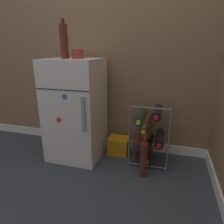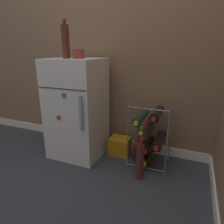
# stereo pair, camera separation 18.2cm
# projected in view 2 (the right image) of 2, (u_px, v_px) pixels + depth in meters

# --- Properties ---
(ground_plane) EXTENTS (14.00, 14.00, 0.00)m
(ground_plane) POSITION_uv_depth(u_px,v_px,m) (96.00, 185.00, 1.57)
(ground_plane) COLOR #333842
(wall_back) EXTENTS (6.70, 0.07, 2.50)m
(wall_back) POSITION_uv_depth(u_px,v_px,m) (128.00, 24.00, 1.83)
(wall_back) COLOR #84664C
(wall_back) RESTS_ON ground_plane
(mini_fridge) EXTENTS (0.49, 0.48, 0.94)m
(mini_fridge) POSITION_uv_depth(u_px,v_px,m) (77.00, 109.00, 1.92)
(mini_fridge) COLOR white
(mini_fridge) RESTS_ON ground_plane
(wine_rack) EXTENTS (0.35, 0.33, 0.58)m
(wine_rack) POSITION_uv_depth(u_px,v_px,m) (147.00, 134.00, 1.78)
(wine_rack) COLOR slate
(wine_rack) RESTS_ON ground_plane
(soda_box) EXTENTS (0.20, 0.17, 0.17)m
(soda_box) POSITION_uv_depth(u_px,v_px,m) (120.00, 146.00, 2.02)
(soda_box) COLOR orange
(soda_box) RESTS_ON ground_plane
(fridge_top_cup) EXTENTS (0.10, 0.10, 0.08)m
(fridge_top_cup) POSITION_uv_depth(u_px,v_px,m) (79.00, 54.00, 1.71)
(fridge_top_cup) COLOR maroon
(fridge_top_cup) RESTS_ON mini_fridge
(fridge_top_bottle) EXTENTS (0.07, 0.07, 0.31)m
(fridge_top_bottle) POSITION_uv_depth(u_px,v_px,m) (66.00, 41.00, 1.69)
(fridge_top_bottle) COLOR #56231E
(fridge_top_bottle) RESTS_ON mini_fridge
(loose_bottle_floor) EXTENTS (0.06, 0.06, 0.34)m
(loose_bottle_floor) POSITION_uv_depth(u_px,v_px,m) (140.00, 161.00, 1.61)
(loose_bottle_floor) COLOR #56231E
(loose_bottle_floor) RESTS_ON ground_plane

